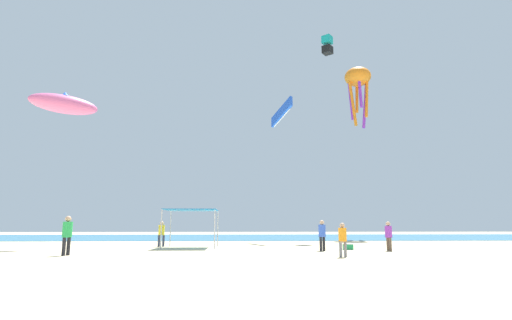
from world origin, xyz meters
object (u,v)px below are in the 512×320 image
Objects in this scene: cooler_box at (348,247)px; person_far_shore at (343,237)px; canopy_tent at (192,211)px; kite_box_teal at (327,45)px; kite_octopus_orange at (358,80)px; kite_parafoil_blue at (282,112)px; person_near_tent at (67,232)px; kite_inflatable_pink at (64,104)px; person_rightmost at (322,233)px; person_central at (162,232)px; person_leftmost at (389,234)px.

person_far_shore is at bearing -107.64° from cooler_box.
canopy_tent is 1.71× the size of kite_box_teal.
canopy_tent is 0.47× the size of kite_octopus_orange.
kite_parafoil_blue is at bearing 53.11° from canopy_tent.
person_near_tent reaches higher than cooler_box.
kite_inflatable_pink is (-16.92, 8.01, 8.74)m from person_far_shore.
person_rightmost is 16.49m from kite_parafoil_blue.
person_central is (-2.17, 1.35, -1.33)m from canopy_tent.
person_rightmost is at bearing 158.47° from kite_parafoil_blue.
person_near_tent is 31.28m from kite_box_teal.
person_rightmost is at bearing -100.44° from person_leftmost.
cooler_box is at bearing -34.79° from person_central.
kite_octopus_orange reaches higher than person_rightmost.
person_central is 2.97× the size of cooler_box.
person_leftmost is 5.40m from person_far_shore.
person_leftmost is 14.58m from person_central.
kite_octopus_orange reaches higher than canopy_tent.
cooler_box is 24.47m from kite_box_teal.
kite_box_teal is (21.06, 11.42, 10.23)m from kite_inflatable_pink.
kite_parafoil_blue reaches higher than person_far_shore.
kite_box_teal is (14.24, 10.68, 18.89)m from person_central.
kite_inflatable_pink is (-15.91, -8.61, -2.10)m from kite_parafoil_blue.
person_central is 16.13m from kite_parafoil_blue.
cooler_box is at bearing -128.39° from person_leftmost.
canopy_tent is 1.91× the size of person_rightmost.
cooler_box is (1.74, 1.02, -0.84)m from person_rightmost.
person_far_shore is 20.66m from kite_inflatable_pink.
kite_box_teal reaches higher than person_leftmost.
person_central is at bearing -69.01° from person_rightmost.
person_near_tent is 1.16× the size of person_leftmost.
canopy_tent is at bearing 151.58° from person_near_tent.
kite_parafoil_blue is at bearing 131.42° from kite_octopus_orange.
kite_inflatable_pink is at bearing 92.71° from kite_parafoil_blue.
kite_box_teal is at bearing 51.81° from person_far_shore.
person_leftmost is at bearing 21.00° from person_far_shore.
person_leftmost is 0.96× the size of person_rightmost.
cooler_box is 0.13× the size of kite_inflatable_pink.
person_far_shore is 0.81× the size of kite_box_teal.
person_far_shore is at bearing 157.76° from kite_parafoil_blue.
canopy_tent is 2.00× the size of person_leftmost.
person_leftmost is at bearing -36.99° from person_central.
person_near_tent is 3.33× the size of cooler_box.
kite_inflatable_pink is at bearing 171.28° from cooler_box.
person_central is at bearing 112.92° from person_far_shore.
kite_parafoil_blue is at bearing -112.37° from kite_box_teal.
canopy_tent is at bearing -114.24° from person_leftmost.
person_leftmost is 0.24× the size of kite_octopus_orange.
kite_octopus_orange is (6.90, 18.53, 17.60)m from cooler_box.
cooler_box is at bearing -13.20° from canopy_tent.
person_near_tent is at bearing -131.25° from canopy_tent.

